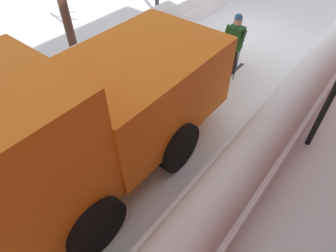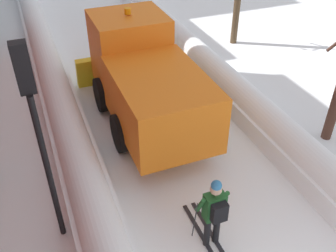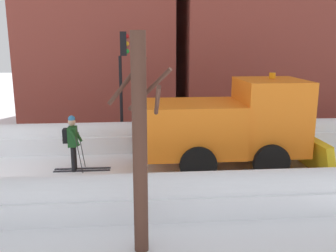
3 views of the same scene
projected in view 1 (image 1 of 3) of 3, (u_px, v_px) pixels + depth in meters
The scene contains 2 objects.
plow_truck at pixel (91, 119), 5.03m from camera, with size 3.20×5.98×3.12m.
skier at pixel (234, 42), 8.01m from camera, with size 0.62×1.80×1.81m.
Camera 1 is at (-3.68, 9.48, 4.92)m, focal length 30.32 mm.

